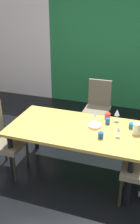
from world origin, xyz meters
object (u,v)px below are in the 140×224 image
(cup_near_window, at_px, (101,135))
(cup_right, at_px, (108,121))
(chair_head_far, at_px, (98,105))
(wine_glass_south, at_px, (117,113))
(serving_bowl_corner, at_px, (95,126))
(pitcher_east, at_px, (137,128))
(wine_glass_near_shelf, at_px, (95,114))
(cup_west, at_px, (132,126))
(cup_front, at_px, (108,116))
(dining_table, at_px, (75,132))
(wine_glass_left, at_px, (118,129))
(chair_left_near, at_px, (2,137))

(cup_near_window, xyz_separation_m, cup_right, (0.01, 0.40, 0.00))
(chair_head_far, distance_m, wine_glass_south, 1.09)
(serving_bowl_corner, xyz_separation_m, pitcher_east, (0.55, -0.00, 0.06))
(pitcher_east, bearing_deg, wine_glass_near_shelf, 164.18)
(cup_west, xyz_separation_m, cup_front, (-0.36, 0.18, 0.01))
(dining_table, relative_size, wine_glass_left, 11.85)
(chair_head_far, bearing_deg, wine_glass_near_shelf, 99.83)
(pitcher_east, bearing_deg, chair_head_far, 122.46)
(chair_left_near, bearing_deg, cup_west, 106.40)
(dining_table, relative_size, cup_right, 21.46)
(cup_near_window, height_order, cup_right, cup_right)
(chair_left_near, relative_size, cup_front, 12.19)
(chair_head_far, distance_m, cup_right, 1.14)
(wine_glass_left, bearing_deg, wine_glass_south, 101.12)
(wine_glass_south, xyz_separation_m, cup_front, (-0.14, 0.04, -0.09))
(chair_left_near, relative_size, serving_bowl_corner, 5.75)
(wine_glass_near_shelf, bearing_deg, serving_bowl_corner, -77.05)
(dining_table, xyz_separation_m, cup_west, (0.72, 0.22, 0.11))
(chair_left_near, relative_size, cup_right, 12.18)
(wine_glass_south, height_order, cup_west, wine_glass_south)
(cup_right, bearing_deg, pitcher_east, -20.59)
(dining_table, distance_m, cup_near_window, 0.43)
(cup_front, bearing_deg, chair_head_far, 110.43)
(dining_table, bearing_deg, cup_right, 31.81)
(dining_table, xyz_separation_m, cup_right, (0.39, 0.24, 0.12))
(chair_left_near, xyz_separation_m, cup_near_window, (1.37, 0.12, 0.21))
(cup_west, bearing_deg, cup_near_window, -131.49)
(chair_head_far, distance_m, cup_west, 1.30)
(serving_bowl_corner, distance_m, cup_west, 0.50)
(wine_glass_near_shelf, distance_m, cup_right, 0.20)
(dining_table, distance_m, wine_glass_south, 0.65)
(dining_table, distance_m, serving_bowl_corner, 0.28)
(wine_glass_south, bearing_deg, cup_front, 164.62)
(cup_near_window, relative_size, cup_right, 0.95)
(chair_left_near, bearing_deg, pitcher_east, 101.79)
(wine_glass_near_shelf, relative_size, pitcher_east, 1.11)
(chair_left_near, height_order, wine_glass_south, chair_left_near)
(cup_right, relative_size, cup_front, 1.00)
(chair_head_far, xyz_separation_m, wine_glass_left, (0.55, -1.36, 0.30))
(serving_bowl_corner, bearing_deg, chair_head_far, 100.25)
(pitcher_east, bearing_deg, cup_near_window, -148.47)
(chair_left_near, height_order, cup_west, chair_left_near)
(wine_glass_near_shelf, bearing_deg, dining_table, -128.65)
(chair_left_near, relative_size, wine_glass_left, 6.73)
(serving_bowl_corner, relative_size, cup_right, 2.12)
(wine_glass_south, relative_size, cup_front, 2.13)
(wine_glass_left, relative_size, wine_glass_near_shelf, 0.89)
(dining_table, height_order, chair_left_near, chair_left_near)
(wine_glass_near_shelf, distance_m, cup_front, 0.23)
(cup_west, bearing_deg, pitcher_east, -61.10)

